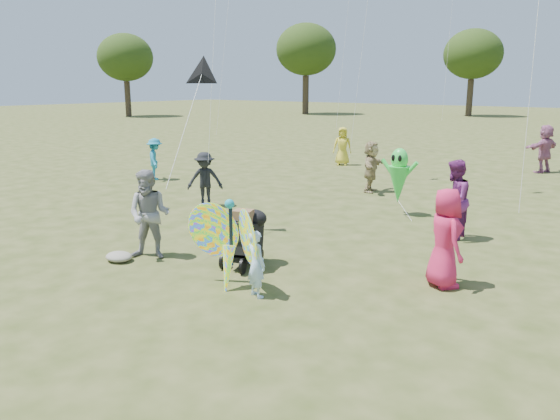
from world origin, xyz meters
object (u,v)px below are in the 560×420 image
object	(u,v)px
crowd_a	(445,238)
butterfly_kite	(229,244)
crowd_b	(205,179)
jogging_stroller	(247,234)
crowd_g	(342,146)
crowd_e	(454,200)
crowd_j	(545,149)
crowd_d	(371,167)
child_girl	(256,264)
adult_man	(149,215)
alien_kite	(399,178)
crowd_i	(155,159)

from	to	relation	value
crowd_a	butterfly_kite	distance (m)	3.57
crowd_a	crowd_b	bearing A→B (deg)	27.69
jogging_stroller	crowd_g	bearing A→B (deg)	92.84
crowd_e	crowd_j	distance (m)	11.18
crowd_d	child_girl	bearing A→B (deg)	-176.38
adult_man	crowd_d	distance (m)	8.57
crowd_b	crowd_g	distance (m)	9.17
adult_man	crowd_j	world-z (taller)	crowd_j
crowd_j	jogging_stroller	xyz separation A→B (m)	(-1.77, -15.27, -0.30)
alien_kite	crowd_e	bearing A→B (deg)	-34.85
crowd_d	alien_kite	bearing A→B (deg)	-152.34
crowd_a	crowd_j	world-z (taller)	crowd_j
jogging_stroller	crowd_j	bearing A→B (deg)	62.60
crowd_j	alien_kite	distance (m)	9.90
crowd_d	butterfly_kite	size ratio (longest dim) A/B	0.92
crowd_e	butterfly_kite	bearing A→B (deg)	-26.10
crowd_b	butterfly_kite	xyz separation A→B (m)	(4.78, -4.19, -0.00)
adult_man	child_girl	bearing A→B (deg)	-34.87
adult_man	butterfly_kite	xyz separation A→B (m)	(2.31, -0.25, -0.12)
crowd_i	crowd_d	bearing A→B (deg)	-118.54
crowd_i	crowd_e	bearing A→B (deg)	-144.33
crowd_b	crowd_e	world-z (taller)	crowd_e
jogging_stroller	alien_kite	bearing A→B (deg)	64.87
crowd_b	crowd_g	xyz separation A→B (m)	(-1.09, 9.10, 0.04)
child_girl	crowd_a	xyz separation A→B (m)	(2.18, 2.27, 0.29)
crowd_g	crowd_j	bearing A→B (deg)	-2.84
child_girl	crowd_b	bearing A→B (deg)	-21.24
crowd_j	jogging_stroller	world-z (taller)	crowd_j
child_girl	alien_kite	distance (m)	6.56
crowd_b	crowd_i	xyz separation A→B (m)	(-4.46, 1.98, -0.02)
child_girl	crowd_e	world-z (taller)	crowd_e
crowd_e	crowd_g	size ratio (longest dim) A/B	1.11
adult_man	alien_kite	size ratio (longest dim) A/B	1.00
adult_man	crowd_j	size ratio (longest dim) A/B	0.95
crowd_i	butterfly_kite	distance (m)	11.12
crowd_b	jogging_stroller	world-z (taller)	crowd_b
crowd_g	crowd_i	size ratio (longest dim) A/B	1.08
crowd_i	crowd_j	xyz separation A→B (m)	(10.51, 10.12, 0.18)
adult_man	crowd_e	xyz separation A→B (m)	(4.17, 4.88, 0.01)
crowd_d	crowd_a	bearing A→B (deg)	-156.79
crowd_b	crowd_i	distance (m)	4.88
child_girl	crowd_i	size ratio (longest dim) A/B	0.74
crowd_b	crowd_j	xyz separation A→B (m)	(6.05, 12.10, 0.16)
crowd_a	crowd_d	distance (m)	8.21
crowd_b	crowd_e	size ratio (longest dim) A/B	0.86
crowd_i	alien_kite	size ratio (longest dim) A/B	0.84
alien_kite	jogging_stroller	bearing A→B (deg)	-94.34
crowd_i	jogging_stroller	size ratio (longest dim) A/B	1.29
crowd_j	crowd_d	bearing A→B (deg)	-1.74
adult_man	crowd_b	world-z (taller)	adult_man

